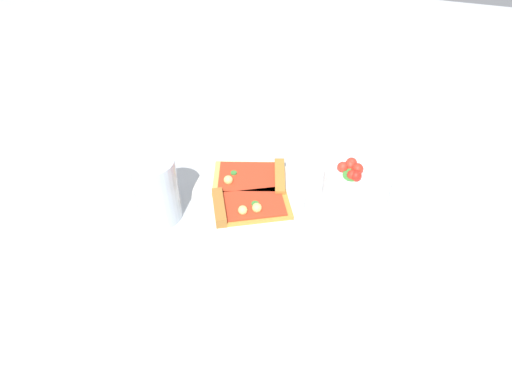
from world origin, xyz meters
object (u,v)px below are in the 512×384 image
Objects in this scene: plate at (249,195)px; soda_glass at (157,190)px; pizza_slice_near at (254,178)px; pizza_slice_far at (245,206)px; salad_bowl at (357,182)px.

plate is 1.68× the size of soda_glass.
plate is at bearing 122.10° from soda_glass.
soda_glass reaches higher than pizza_slice_near.
pizza_slice_far is at bearing 8.68° from plate.
pizza_slice_far is 1.28× the size of salad_bowl.
soda_glass reaches higher than salad_bowl.
salad_bowl is (-0.02, 0.20, 0.02)m from pizza_slice_near.
pizza_slice_near is at bearing -175.44° from pizza_slice_far.
plate is at bearing -0.57° from pizza_slice_near.
pizza_slice_near is 1.25× the size of salad_bowl.
pizza_slice_far reaches higher than plate.
pizza_slice_near is at bearing 179.43° from plate.
plate is 1.71× the size of salad_bowl.
pizza_slice_far is at bearing 106.79° from soda_glass.
salad_bowl reaches higher than plate.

